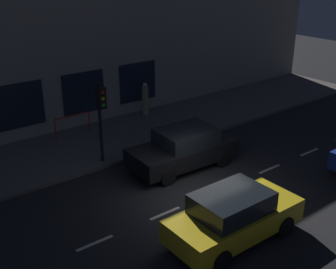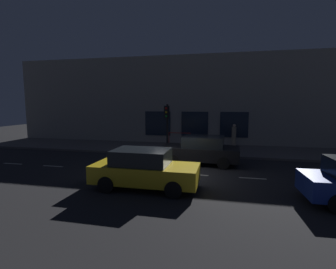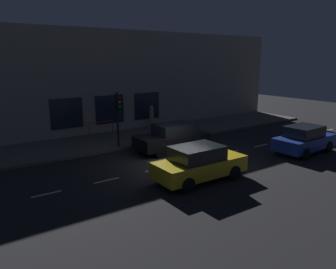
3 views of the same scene
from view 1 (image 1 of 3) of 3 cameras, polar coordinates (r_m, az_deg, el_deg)
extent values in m
plane|color=#232326|center=(15.38, 4.41, -8.27)|extent=(60.00, 60.00, 0.00)
cube|color=#5B5654|center=(19.89, -7.66, -0.69)|extent=(4.50, 32.00, 0.15)
cube|color=gray|center=(20.99, -11.78, 10.52)|extent=(0.60, 32.00, 7.29)
cube|color=#192333|center=(22.65, -3.98, 6.88)|extent=(0.04, 2.16, 2.00)
cube|color=#192333|center=(21.16, -10.97, 5.38)|extent=(0.04, 2.16, 2.00)
cube|color=#192333|center=(20.05, -18.83, 3.59)|extent=(0.04, 2.16, 2.00)
cube|color=beige|center=(19.65, 18.02, -2.19)|extent=(0.12, 1.20, 0.01)
cube|color=beige|center=(17.72, 13.15, -4.41)|extent=(0.12, 1.20, 0.01)
cube|color=beige|center=(15.98, 7.10, -7.09)|extent=(0.12, 1.20, 0.01)
cube|color=beige|center=(14.50, -0.39, -10.27)|extent=(0.12, 1.20, 0.01)
cube|color=beige|center=(13.37, -9.55, -13.84)|extent=(0.12, 1.20, 0.01)
cylinder|color=black|center=(17.18, -8.86, 1.46)|extent=(0.13, 0.13, 3.21)
cube|color=black|center=(16.66, -8.75, 4.76)|extent=(0.26, 0.32, 0.84)
sphere|color=red|center=(16.47, -8.56, 5.47)|extent=(0.15, 0.15, 0.15)
sphere|color=gold|center=(16.55, -8.51, 4.64)|extent=(0.15, 0.15, 0.15)
sphere|color=green|center=(16.63, -8.46, 3.82)|extent=(0.15, 0.15, 0.15)
cube|color=gold|center=(13.20, 8.71, -10.99)|extent=(1.79, 4.24, 0.70)
cube|color=black|center=(12.75, 8.34, -8.83)|extent=(1.56, 2.21, 0.60)
cylinder|color=black|center=(14.65, 9.99, -8.82)|extent=(0.22, 0.64, 0.64)
cylinder|color=black|center=(13.80, 15.00, -11.49)|extent=(0.22, 0.64, 0.64)
cylinder|color=black|center=(13.12, 1.90, -12.58)|extent=(0.22, 0.64, 0.64)
cylinder|color=black|center=(12.16, 6.95, -16.04)|extent=(0.22, 0.64, 0.64)
cube|color=black|center=(17.19, 1.89, -2.34)|extent=(2.09, 4.37, 0.70)
cube|color=black|center=(17.02, 2.38, -0.21)|extent=(1.76, 2.30, 0.60)
cylinder|color=black|center=(15.99, -0.06, -5.59)|extent=(0.25, 0.65, 0.64)
cylinder|color=black|center=(17.31, -3.41, -3.31)|extent=(0.25, 0.65, 0.64)
cylinder|color=black|center=(17.48, 7.11, -3.19)|extent=(0.25, 0.65, 0.64)
cylinder|color=black|center=(18.69, 3.53, -1.27)|extent=(0.25, 0.65, 0.64)
cylinder|color=gray|center=(22.36, -2.99, 4.40)|extent=(0.37, 0.37, 1.49)
sphere|color=beige|center=(22.11, -3.04, 6.51)|extent=(0.22, 0.22, 0.22)
cube|color=beige|center=(22.16, -2.80, 6.55)|extent=(0.06, 0.05, 0.06)
cylinder|color=red|center=(20.69, -10.25, 1.72)|extent=(0.05, 0.05, 0.95)
cylinder|color=red|center=(20.03, -14.51, 0.64)|extent=(0.05, 0.05, 0.95)
cylinder|color=red|center=(20.18, -12.46, 2.45)|extent=(0.05, 1.69, 0.05)
camera|label=2|loc=(12.15, 56.17, -9.93)|focal=26.47mm
camera|label=3|loc=(4.06, 143.83, -60.08)|focal=34.77mm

